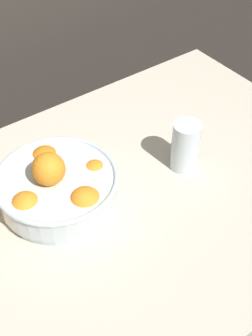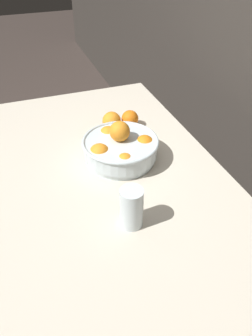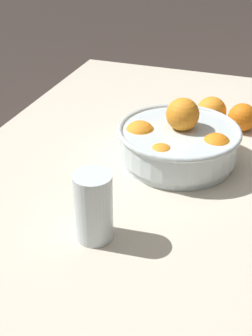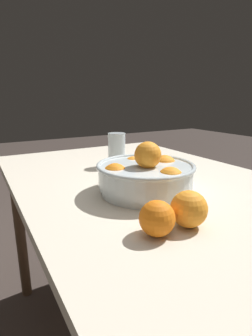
{
  "view_description": "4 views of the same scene",
  "coord_description": "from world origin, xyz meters",
  "px_view_note": "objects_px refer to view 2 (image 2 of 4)",
  "views": [
    {
      "loc": [
        -0.37,
        -0.62,
        1.59
      ],
      "look_at": [
        0.11,
        0.03,
        0.81
      ],
      "focal_mm": 50.0,
      "sensor_mm": 36.0,
      "label": 1
    },
    {
      "loc": [
        0.91,
        -0.25,
        1.51
      ],
      "look_at": [
        0.07,
        0.05,
        0.81
      ],
      "focal_mm": 35.0,
      "sensor_mm": 36.0,
      "label": 2
    },
    {
      "loc": [
        0.9,
        0.28,
        1.32
      ],
      "look_at": [
        0.11,
        0.01,
        0.81
      ],
      "focal_mm": 50.0,
      "sensor_mm": 36.0,
      "label": 3
    },
    {
      "loc": [
        -0.67,
        0.5,
        1.03
      ],
      "look_at": [
        0.08,
        0.06,
        0.8
      ],
      "focal_mm": 28.0,
      "sensor_mm": 36.0,
      "label": 4
    }
  ],
  "objects_px": {
    "fruit_bowl": "(120,148)",
    "juice_glass": "(131,210)",
    "orange_loose_near_bowl": "(130,119)",
    "orange_loose_front": "(112,121)"
  },
  "relations": [
    {
      "from": "fruit_bowl",
      "to": "juice_glass",
      "type": "distance_m",
      "value": 0.33
    },
    {
      "from": "fruit_bowl",
      "to": "juice_glass",
      "type": "height_order",
      "value": "fruit_bowl"
    },
    {
      "from": "juice_glass",
      "to": "orange_loose_near_bowl",
      "type": "distance_m",
      "value": 0.58
    },
    {
      "from": "juice_glass",
      "to": "fruit_bowl",
      "type": "bearing_deg",
      "value": 166.49
    },
    {
      "from": "juice_glass",
      "to": "orange_loose_front",
      "type": "bearing_deg",
      "value": 167.9
    },
    {
      "from": "juice_glass",
      "to": "orange_loose_near_bowl",
      "type": "bearing_deg",
      "value": 159.78
    },
    {
      "from": "fruit_bowl",
      "to": "juice_glass",
      "type": "relative_size",
      "value": 2.13
    },
    {
      "from": "fruit_bowl",
      "to": "orange_loose_front",
      "type": "xyz_separation_m",
      "value": [
        -0.22,
        0.04,
        -0.01
      ]
    },
    {
      "from": "fruit_bowl",
      "to": "juice_glass",
      "type": "bearing_deg",
      "value": -13.51
    },
    {
      "from": "juice_glass",
      "to": "orange_loose_near_bowl",
      "type": "height_order",
      "value": "juice_glass"
    }
  ]
}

